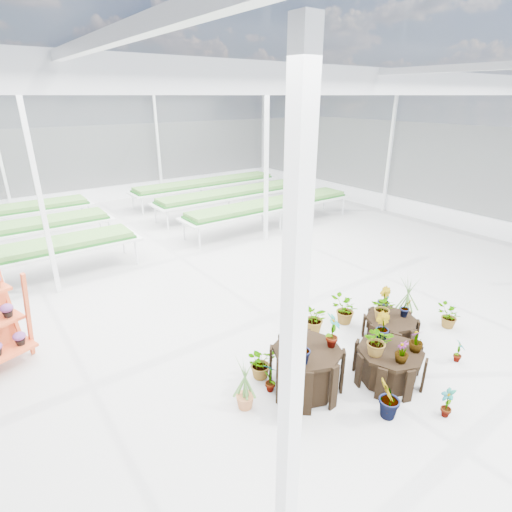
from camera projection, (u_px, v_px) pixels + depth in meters
ground_plane at (269, 325)px, 7.84m from camera, size 24.00×24.00×0.00m
greenhouse_shell at (270, 215)px, 7.00m from camera, size 18.00×24.00×4.50m
steel_frame at (270, 215)px, 7.00m from camera, size 18.00×24.00×4.50m
nursery_benches at (134, 219)px, 13.07m from camera, size 16.00×7.00×0.84m
plinth_tall at (306, 369)px, 6.01m from camera, size 1.14×1.14×0.73m
plinth_mid at (389, 365)px, 6.25m from camera, size 1.38×1.38×0.55m
plinth_low at (390, 328)px, 7.34m from camera, size 1.00×1.00×0.43m
nursery_plants at (349, 333)px, 6.74m from camera, size 4.86×3.13×1.30m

